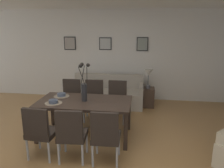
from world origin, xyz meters
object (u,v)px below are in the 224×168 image
(dining_chair_mid_right, at_px, (117,99))
(table_lamp, at_px, (148,75))
(dining_chair_mid_left, at_px, (106,134))
(bowl_near_left, at_px, (53,101))
(bowl_near_right, at_px, (61,94))
(dining_chair_near_left, at_px, (40,130))
(dining_table, at_px, (85,105))
(side_table, at_px, (147,97))
(dining_chair_far_left, at_px, (71,132))
(framed_picture_left, at_px, (70,43))
(sofa, at_px, (107,95))
(centerpiece_vase, at_px, (84,87))
(dining_chair_far_right, at_px, (94,98))
(framed_picture_right, at_px, (142,44))
(dining_chair_near_right, at_px, (71,97))
(framed_picture_center, at_px, (105,44))

(dining_chair_mid_right, relative_size, table_lamp, 1.80)
(dining_chair_mid_right, bearing_deg, dining_chair_mid_left, -89.09)
(bowl_near_left, bearing_deg, bowl_near_right, 90.00)
(dining_chair_near_left, height_order, dining_chair_mid_left, same)
(dining_table, xyz_separation_m, side_table, (1.25, 1.88, -0.40))
(dining_chair_far_left, height_order, table_lamp, table_lamp)
(bowl_near_right, height_order, framed_picture_left, framed_picture_left)
(dining_chair_near_left, relative_size, table_lamp, 1.80)
(bowl_near_left, xyz_separation_m, sofa, (0.68, 2.12, -0.50))
(dining_chair_mid_left, distance_m, sofa, 2.81)
(dining_chair_mid_right, height_order, centerpiece_vase, centerpiece_vase)
(dining_chair_far_right, relative_size, framed_picture_right, 2.36)
(dining_table, height_order, bowl_near_right, bowl_near_right)
(framed_picture_right, bearing_deg, dining_chair_near_right, -134.99)
(dining_chair_near_right, xyz_separation_m, dining_chair_mid_left, (1.13, -1.72, 0.00))
(dining_chair_far_right, height_order, framed_picture_right, framed_picture_right)
(dining_chair_far_left, relative_size, dining_chair_mid_left, 1.00)
(dining_chair_near_right, height_order, table_lamp, table_lamp)
(dining_table, height_order, dining_chair_mid_right, dining_chair_mid_right)
(dining_chair_far_left, xyz_separation_m, framed_picture_center, (-0.01, 3.36, 1.13))
(bowl_near_right, bearing_deg, framed_picture_left, 103.00)
(dining_chair_near_right, height_order, dining_chair_far_left, same)
(bowl_near_left, xyz_separation_m, table_lamp, (1.79, 2.09, 0.11))
(framed_picture_center, bearing_deg, framed_picture_right, 0.00)
(dining_chair_near_right, height_order, side_table, dining_chair_near_right)
(centerpiece_vase, relative_size, side_table, 1.41)
(dining_chair_near_left, height_order, dining_chair_mid_right, same)
(bowl_near_right, bearing_deg, dining_chair_near_left, -89.11)
(table_lamp, distance_m, framed_picture_center, 1.58)
(dining_table, distance_m, sofa, 1.95)
(dining_chair_far_left, bearing_deg, centerpiece_vase, 90.61)
(dining_table, relative_size, dining_chair_near_right, 1.96)
(table_lamp, bearing_deg, centerpiece_vase, -123.66)
(dining_chair_mid_right, height_order, framed_picture_center, framed_picture_center)
(dining_chair_mid_right, distance_m, side_table, 1.26)
(dining_table, distance_m, table_lamp, 2.27)
(centerpiece_vase, height_order, bowl_near_right, centerpiece_vase)
(dining_chair_far_left, bearing_deg, dining_chair_near_right, 108.41)
(dining_chair_mid_right, bearing_deg, dining_chair_near_right, -179.11)
(dining_chair_near_left, xyz_separation_m, dining_chair_near_right, (-0.04, 1.72, 0.00))
(centerpiece_vase, xyz_separation_m, bowl_near_right, (-0.54, 0.21, -0.24))
(dining_chair_mid_right, height_order, bowl_near_right, dining_chair_mid_right)
(dining_table, bearing_deg, centerpiece_vase, 55.35)
(bowl_near_left, bearing_deg, dining_chair_mid_left, -30.68)
(dining_chair_far_left, distance_m, framed_picture_center, 3.55)
(dining_chair_near_right, distance_m, bowl_near_right, 0.70)
(sofa, relative_size, framed_picture_left, 5.10)
(framed_picture_center, bearing_deg, dining_chair_far_left, -89.83)
(bowl_near_left, relative_size, framed_picture_center, 0.47)
(dining_chair_mid_left, bearing_deg, dining_chair_far_left, -178.74)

